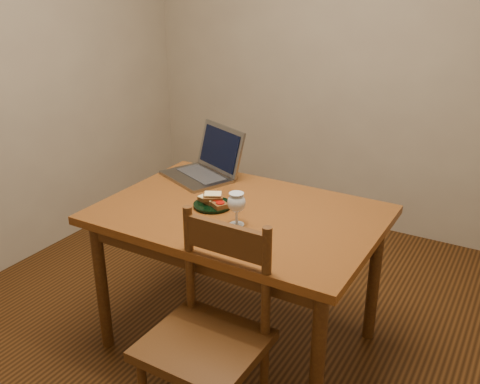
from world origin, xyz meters
The scene contains 10 objects.
floor centered at (0.00, 0.00, -0.01)m, with size 3.20×3.20×0.02m, color black.
back_wall centered at (0.00, 1.61, 1.30)m, with size 3.20×0.02×2.60m, color gray.
table centered at (0.07, -0.07, 0.65)m, with size 1.30×0.90×0.74m.
chair centered at (0.26, -0.64, 0.51)m, with size 0.44×0.42×0.47m.
plate centered at (-0.06, -0.09, 0.75)m, with size 0.19×0.19×0.02m, color black.
sandwich_cheese centered at (-0.09, -0.08, 0.77)m, with size 0.10×0.06×0.03m, color #381E0C, non-canonical shape.
sandwich_tomato centered at (-0.03, -0.10, 0.77)m, with size 0.10×0.06×0.03m, color #381E0C, non-canonical shape.
sandwich_top centered at (-0.06, -0.08, 0.79)m, with size 0.09×0.05×0.03m, color #381E0C, non-canonical shape.
milk_glass centered at (0.14, -0.20, 0.82)m, with size 0.08×0.08×0.16m, color white, non-canonical shape.
laptop centered at (-0.32, 0.26, 0.81)m, with size 0.47×0.45×0.26m.
Camera 1 is at (1.22, -2.04, 1.78)m, focal length 40.00 mm.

